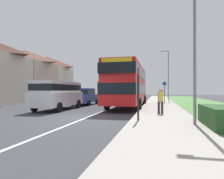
# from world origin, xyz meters

# --- Properties ---
(ground_plane) EXTENTS (120.00, 120.00, 0.00)m
(ground_plane) POSITION_xyz_m (0.00, 0.00, 0.00)
(ground_plane) COLOR #38383D
(lane_marking_centre) EXTENTS (0.14, 60.00, 0.01)m
(lane_marking_centre) POSITION_xyz_m (0.00, 8.00, 0.00)
(lane_marking_centre) COLOR silver
(lane_marking_centre) RESTS_ON ground_plane
(pavement_near_side) EXTENTS (3.20, 68.00, 0.12)m
(pavement_near_side) POSITION_xyz_m (4.20, 6.00, 0.06)
(pavement_near_side) COLOR #9E998E
(pavement_near_side) RESTS_ON ground_plane
(grass_verge_seaward) EXTENTS (6.00, 68.00, 0.08)m
(grass_verge_seaward) POSITION_xyz_m (8.50, 6.00, 0.04)
(grass_verge_seaward) COLOR #517F42
(grass_verge_seaward) RESTS_ON ground_plane
(roadside_hedge) EXTENTS (1.10, 2.86, 0.90)m
(roadside_hedge) POSITION_xyz_m (6.30, -1.99, 0.45)
(roadside_hedge) COLOR #2D5128
(roadside_hedge) RESTS_ON ground_plane
(double_decker_bus) EXTENTS (2.80, 11.31, 3.70)m
(double_decker_bus) POSITION_xyz_m (1.32, 7.49, 2.14)
(double_decker_bus) COLOR red
(double_decker_bus) RESTS_ON ground_plane
(parked_van_white) EXTENTS (2.11, 5.53, 2.21)m
(parked_van_white) POSITION_xyz_m (-3.70, 3.68, 1.32)
(parked_van_white) COLOR silver
(parked_van_white) RESTS_ON ground_plane
(parked_car_blue) EXTENTS (1.89, 4.34, 1.74)m
(parked_car_blue) POSITION_xyz_m (-3.51, 9.15, 0.95)
(parked_car_blue) COLOR navy
(parked_car_blue) RESTS_ON ground_plane
(pedestrian_at_stop) EXTENTS (0.34, 0.34, 1.67)m
(pedestrian_at_stop) POSITION_xyz_m (4.07, 1.90, 0.98)
(pedestrian_at_stop) COLOR #23232D
(pedestrian_at_stop) RESTS_ON ground_plane
(pedestrian_walking_away) EXTENTS (0.34, 0.34, 1.67)m
(pedestrian_walking_away) POSITION_xyz_m (4.44, 13.24, 0.98)
(pedestrian_walking_away) COLOR #23232D
(pedestrian_walking_away) RESTS_ON ground_plane
(bus_stop_sign) EXTENTS (0.09, 0.52, 2.60)m
(bus_stop_sign) POSITION_xyz_m (3.00, -1.22, 1.54)
(bus_stop_sign) COLOR black
(bus_stop_sign) RESTS_ON ground_plane
(cycle_route_sign) EXTENTS (0.44, 0.08, 2.52)m
(cycle_route_sign) POSITION_xyz_m (4.72, 12.78, 1.43)
(cycle_route_sign) COLOR slate
(cycle_route_sign) RESTS_ON ground_plane
(street_lamp_near) EXTENTS (1.14, 0.20, 6.63)m
(street_lamp_near) POSITION_xyz_m (5.30, -1.72, 3.85)
(street_lamp_near) COLOR slate
(street_lamp_near) RESTS_ON ground_plane
(street_lamp_mid) EXTENTS (1.14, 0.20, 6.89)m
(street_lamp_mid) POSITION_xyz_m (5.29, 17.19, 3.99)
(street_lamp_mid) COLOR slate
(street_lamp_mid) RESTS_ON ground_plane
(house_terrace_far_side) EXTENTS (7.46, 24.57, 7.49)m
(house_terrace_far_side) POSITION_xyz_m (-15.07, 11.68, 3.75)
(house_terrace_far_side) COLOR beige
(house_terrace_far_side) RESTS_ON ground_plane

